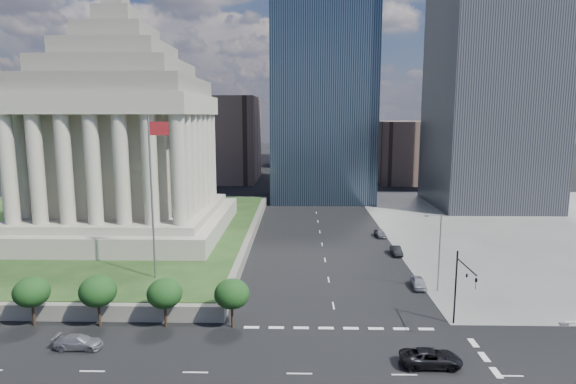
{
  "coord_description": "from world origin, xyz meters",
  "views": [
    {
      "loc": [
        -4.16,
        -33.35,
        21.97
      ],
      "look_at": [
        -5.22,
        16.01,
        14.07
      ],
      "focal_mm": 30.0,
      "sensor_mm": 36.0,
      "label": 1
    }
  ],
  "objects_px": {
    "war_memorial": "(122,119)",
    "flagpole": "(153,189)",
    "parked_sedan_mid": "(396,251)",
    "parked_sedan_near": "(418,283)",
    "parked_sedan_far": "(380,233)",
    "pickup_truck": "(431,358)",
    "suv_grey": "(79,342)",
    "street_lamp_north": "(438,248)",
    "traffic_signal_ne": "(462,282)"
  },
  "relations": [
    {
      "from": "flagpole",
      "to": "suv_grey",
      "type": "xyz_separation_m",
      "value": [
        -3.18,
        -14.93,
        -12.46
      ]
    },
    {
      "from": "flagpole",
      "to": "parked_sedan_near",
      "type": "relative_size",
      "value": 4.87
    },
    {
      "from": "traffic_signal_ne",
      "to": "parked_sedan_mid",
      "type": "bearing_deg",
      "value": 92.1
    },
    {
      "from": "suv_grey",
      "to": "pickup_truck",
      "type": "bearing_deg",
      "value": -93.46
    },
    {
      "from": "suv_grey",
      "to": "parked_sedan_mid",
      "type": "xyz_separation_m",
      "value": [
        36.51,
        31.87,
        0.01
      ]
    },
    {
      "from": "suv_grey",
      "to": "parked_sedan_mid",
      "type": "distance_m",
      "value": 48.46
    },
    {
      "from": "flagpole",
      "to": "suv_grey",
      "type": "relative_size",
      "value": 4.41
    },
    {
      "from": "flagpole",
      "to": "traffic_signal_ne",
      "type": "bearing_deg",
      "value": -16.71
    },
    {
      "from": "suv_grey",
      "to": "parked_sedan_far",
      "type": "relative_size",
      "value": 1.12
    },
    {
      "from": "war_memorial",
      "to": "parked_sedan_mid",
      "type": "height_order",
      "value": "war_memorial"
    },
    {
      "from": "parked_sedan_mid",
      "to": "parked_sedan_far",
      "type": "distance_m",
      "value": 11.41
    },
    {
      "from": "flagpole",
      "to": "traffic_signal_ne",
      "type": "height_order",
      "value": "flagpole"
    },
    {
      "from": "war_memorial",
      "to": "pickup_truck",
      "type": "bearing_deg",
      "value": -44.86
    },
    {
      "from": "street_lamp_north",
      "to": "parked_sedan_near",
      "type": "xyz_separation_m",
      "value": [
        -1.98,
        1.08,
        -4.96
      ]
    },
    {
      "from": "flagpole",
      "to": "street_lamp_north",
      "type": "bearing_deg",
      "value": 1.63
    },
    {
      "from": "war_memorial",
      "to": "street_lamp_north",
      "type": "height_order",
      "value": "war_memorial"
    },
    {
      "from": "parked_sedan_near",
      "to": "parked_sedan_far",
      "type": "relative_size",
      "value": 1.01
    },
    {
      "from": "street_lamp_north",
      "to": "suv_grey",
      "type": "bearing_deg",
      "value": -157.44
    },
    {
      "from": "pickup_truck",
      "to": "parked_sedan_mid",
      "type": "distance_m",
      "value": 34.61
    },
    {
      "from": "flagpole",
      "to": "parked_sedan_far",
      "type": "height_order",
      "value": "flagpole"
    },
    {
      "from": "street_lamp_north",
      "to": "parked_sedan_far",
      "type": "height_order",
      "value": "street_lamp_north"
    },
    {
      "from": "parked_sedan_near",
      "to": "suv_grey",
      "type": "bearing_deg",
      "value": -151.34
    },
    {
      "from": "traffic_signal_ne",
      "to": "parked_sedan_far",
      "type": "height_order",
      "value": "traffic_signal_ne"
    },
    {
      "from": "war_memorial",
      "to": "parked_sedan_mid",
      "type": "bearing_deg",
      "value": -8.82
    },
    {
      "from": "traffic_signal_ne",
      "to": "war_memorial",
      "type": "bearing_deg",
      "value": 143.58
    },
    {
      "from": "war_memorial",
      "to": "street_lamp_north",
      "type": "xyz_separation_m",
      "value": [
        47.33,
        -23.0,
        -15.74
      ]
    },
    {
      "from": "war_memorial",
      "to": "flagpole",
      "type": "distance_m",
      "value": 28.16
    },
    {
      "from": "street_lamp_north",
      "to": "parked_sedan_near",
      "type": "bearing_deg",
      "value": 151.44
    },
    {
      "from": "pickup_truck",
      "to": "parked_sedan_far",
      "type": "bearing_deg",
      "value": -4.0
    },
    {
      "from": "pickup_truck",
      "to": "suv_grey",
      "type": "xyz_separation_m",
      "value": [
        -32.66,
        2.52,
        -0.1
      ]
    },
    {
      "from": "parked_sedan_far",
      "to": "flagpole",
      "type": "bearing_deg",
      "value": -144.07
    },
    {
      "from": "flagpole",
      "to": "pickup_truck",
      "type": "distance_m",
      "value": 36.42
    },
    {
      "from": "parked_sedan_mid",
      "to": "war_memorial",
      "type": "bearing_deg",
      "value": 170.25
    },
    {
      "from": "war_memorial",
      "to": "parked_sedan_near",
      "type": "bearing_deg",
      "value": -25.8
    },
    {
      "from": "parked_sedan_near",
      "to": "parked_sedan_far",
      "type": "distance_m",
      "value": 26.25
    },
    {
      "from": "flagpole",
      "to": "parked_sedan_mid",
      "type": "xyz_separation_m",
      "value": [
        33.33,
        16.94,
        -12.45
      ]
    },
    {
      "from": "pickup_truck",
      "to": "suv_grey",
      "type": "distance_m",
      "value": 32.75
    },
    {
      "from": "traffic_signal_ne",
      "to": "parked_sedan_mid",
      "type": "height_order",
      "value": "traffic_signal_ne"
    },
    {
      "from": "parked_sedan_mid",
      "to": "suv_grey",
      "type": "bearing_deg",
      "value": -139.81
    },
    {
      "from": "traffic_signal_ne",
      "to": "flagpole",
      "type": "bearing_deg",
      "value": 163.29
    },
    {
      "from": "traffic_signal_ne",
      "to": "suv_grey",
      "type": "height_order",
      "value": "traffic_signal_ne"
    },
    {
      "from": "war_memorial",
      "to": "parked_sedan_far",
      "type": "distance_m",
      "value": 49.56
    },
    {
      "from": "war_memorial",
      "to": "parked_sedan_mid",
      "type": "xyz_separation_m",
      "value": [
        45.5,
        -7.06,
        -20.74
      ]
    },
    {
      "from": "street_lamp_north",
      "to": "parked_sedan_near",
      "type": "height_order",
      "value": "street_lamp_north"
    },
    {
      "from": "flagpole",
      "to": "parked_sedan_far",
      "type": "distance_m",
      "value": 44.97
    },
    {
      "from": "traffic_signal_ne",
      "to": "pickup_truck",
      "type": "height_order",
      "value": "traffic_signal_ne"
    },
    {
      "from": "war_memorial",
      "to": "traffic_signal_ne",
      "type": "distance_m",
      "value": 60.0
    },
    {
      "from": "street_lamp_north",
      "to": "traffic_signal_ne",
      "type": "bearing_deg",
      "value": -94.19
    },
    {
      "from": "traffic_signal_ne",
      "to": "suv_grey",
      "type": "bearing_deg",
      "value": -172.97
    },
    {
      "from": "traffic_signal_ne",
      "to": "parked_sedan_far",
      "type": "bearing_deg",
      "value": 92.5
    }
  ]
}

